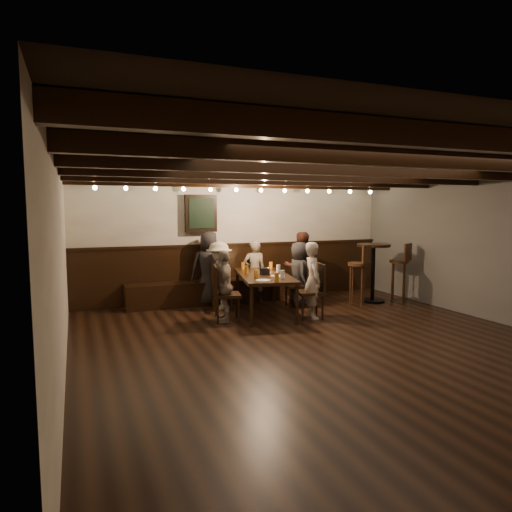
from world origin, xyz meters
name	(u,v)px	position (x,y,z in m)	size (l,w,h in m)	color
room	(247,253)	(-0.29, 2.21, 1.07)	(7.00, 7.00, 7.00)	black
dining_table	(264,278)	(-0.04, 2.03, 0.64)	(1.21, 1.99, 0.70)	black
chair_left_near	(221,295)	(-0.65, 2.62, 0.26)	(0.47, 0.47, 0.86)	black
chair_left_far	(226,304)	(-0.84, 1.74, 0.28)	(0.50, 0.50, 0.92)	black
chair_right_near	(297,293)	(0.76, 2.32, 0.26)	(0.46, 0.46, 0.85)	black
chair_right_far	(311,301)	(0.57, 1.44, 0.28)	(0.50, 0.50, 0.92)	black
person_bench_left	(209,268)	(-0.73, 3.10, 0.71)	(0.69, 0.45, 1.42)	black
person_bench_centre	(254,271)	(0.18, 3.06, 0.61)	(0.45, 0.29, 1.22)	gray
person_bench_right	(301,267)	(1.03, 2.72, 0.69)	(0.67, 0.52, 1.39)	#4C241A
person_left_near	(219,276)	(-0.68, 2.63, 0.63)	(0.81, 0.47, 1.25)	#AFA994
person_left_far	(224,286)	(-0.87, 1.75, 0.59)	(0.69, 0.29, 1.18)	gray
person_right_near	(299,274)	(0.79, 2.31, 0.61)	(0.60, 0.39, 1.23)	#232325
person_right_far	(313,280)	(0.60, 1.43, 0.64)	(0.47, 0.31, 1.29)	#ABA091
pint_a	(243,266)	(-0.16, 2.77, 0.77)	(0.07, 0.07, 0.14)	#BF7219
pint_b	(271,266)	(0.34, 2.61, 0.77)	(0.07, 0.07, 0.14)	#BF7219
pint_c	(246,270)	(-0.31, 2.19, 0.77)	(0.07, 0.07, 0.14)	#BF7219
pint_d	(279,269)	(0.30, 2.16, 0.77)	(0.07, 0.07, 0.14)	silver
pint_e	(256,274)	(-0.35, 1.64, 0.77)	(0.07, 0.07, 0.14)	#BF7219
pint_f	(282,275)	(0.04, 1.45, 0.77)	(0.07, 0.07, 0.14)	silver
pint_g	(277,277)	(-0.16, 1.24, 0.77)	(0.07, 0.07, 0.14)	#BF7219
plate_near	(263,280)	(-0.33, 1.38, 0.70)	(0.24, 0.24, 0.01)	white
plate_far	(278,276)	(0.07, 1.70, 0.70)	(0.24, 0.24, 0.01)	white
condiment_caddy	(265,271)	(-0.05, 1.98, 0.76)	(0.15, 0.10, 0.12)	black
candle	(268,270)	(0.14, 2.30, 0.72)	(0.05, 0.05, 0.05)	beige
high_top_table	(373,264)	(2.35, 2.17, 0.76)	(0.65, 0.65, 1.15)	black
bar_stool_left	(358,283)	(1.85, 1.96, 0.43)	(0.42, 0.43, 1.17)	#392112
bar_stool_right	(399,280)	(2.85, 2.01, 0.43)	(0.42, 0.43, 1.17)	#392112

